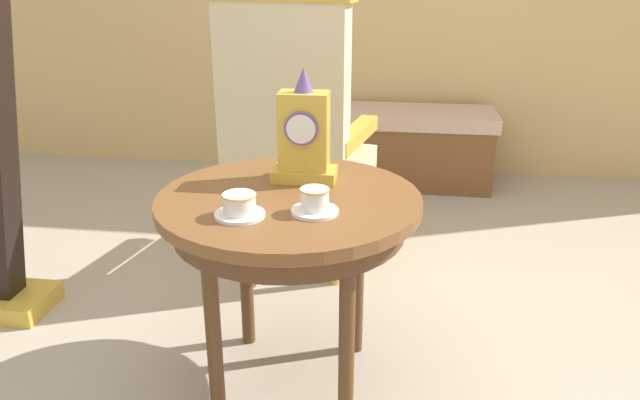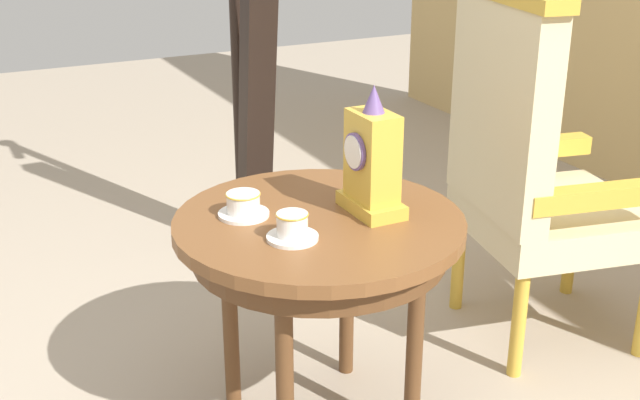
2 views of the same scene
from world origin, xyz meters
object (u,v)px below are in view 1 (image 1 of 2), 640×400
object	(u,v)px
mantel_clock	(304,136)
armchair	(293,131)
side_table	(289,219)
window_bench	(413,147)
teacup_left	(239,206)
teacup_right	(315,202)

from	to	relation	value
mantel_clock	armchair	world-z (taller)	armchair
side_table	mantel_clock	bearing A→B (deg)	80.88
armchair	window_bench	distance (m)	1.28
armchair	window_bench	size ratio (longest dim) A/B	1.24
mantel_clock	side_table	bearing A→B (deg)	-99.12
side_table	armchair	xyz separation A→B (m)	(-0.13, 0.80, 0.05)
teacup_left	armchair	world-z (taller)	armchair
teacup_left	armchair	bearing A→B (deg)	91.69
side_table	window_bench	world-z (taller)	side_table
side_table	armchair	distance (m)	0.81
teacup_left	teacup_right	size ratio (longest dim) A/B	1.04
side_table	armchair	world-z (taller)	armchair
mantel_clock	armchair	bearing A→B (deg)	102.80
mantel_clock	teacup_right	bearing A→B (deg)	-75.19
mantel_clock	teacup_left	bearing A→B (deg)	-111.59
side_table	mantel_clock	xyz separation A→B (m)	(0.02, 0.14, 0.21)
teacup_right	armchair	world-z (taller)	armchair
teacup_left	mantel_clock	distance (m)	0.35
teacup_left	teacup_right	bearing A→B (deg)	14.99
side_table	armchair	bearing A→B (deg)	99.07
window_bench	mantel_clock	bearing A→B (deg)	-101.24
armchair	window_bench	xyz separation A→B (m)	(0.50, 1.12, -0.37)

